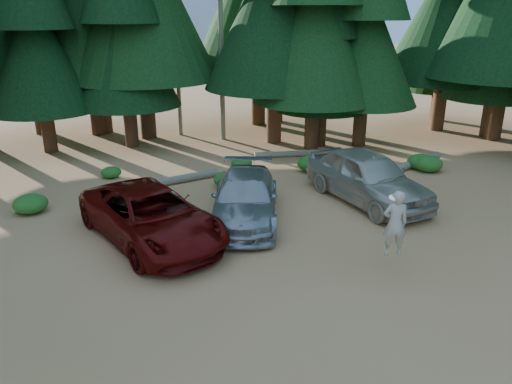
% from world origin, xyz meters
% --- Properties ---
extents(ground, '(160.00, 160.00, 0.00)m').
position_xyz_m(ground, '(0.00, 0.00, 0.00)').
color(ground, '#AE814A').
rests_on(ground, ground).
extents(forest_belt_north, '(36.00, 7.00, 22.00)m').
position_xyz_m(forest_belt_north, '(0.00, 15.00, 0.00)').
color(forest_belt_north, black).
rests_on(forest_belt_north, ground).
extents(snag_front, '(0.24, 0.24, 12.00)m').
position_xyz_m(snag_front, '(0.80, 14.50, 6.00)').
color(snag_front, '#6C6356').
rests_on(snag_front, ground).
extents(snag_back, '(0.20, 0.20, 10.00)m').
position_xyz_m(snag_back, '(-1.20, 16.00, 5.00)').
color(snag_back, '#6C6356').
rests_on(snag_back, ground).
extents(red_pickup, '(4.45, 6.02, 1.52)m').
position_xyz_m(red_pickup, '(-3.46, 3.25, 0.76)').
color(red_pickup, '#600A08').
rests_on(red_pickup, ground).
extents(silver_minivan_center, '(3.30, 5.29, 1.43)m').
position_xyz_m(silver_minivan_center, '(-0.52, 4.07, 0.71)').
color(silver_minivan_center, '#A7A9AF').
rests_on(silver_minivan_center, ground).
extents(silver_minivan_right, '(3.15, 5.53, 1.77)m').
position_xyz_m(silver_minivan_right, '(3.91, 4.58, 0.89)').
color(silver_minivan_right, beige).
rests_on(silver_minivan_right, ground).
extents(frisbee_player, '(0.70, 0.54, 1.73)m').
position_xyz_m(frisbee_player, '(2.35, -0.01, 1.27)').
color(frisbee_player, beige).
rests_on(frisbee_player, ground).
extents(log_left, '(4.19, 1.57, 0.31)m').
position_xyz_m(log_left, '(-2.63, 7.97, 0.15)').
color(log_left, '#6C6356').
rests_on(log_left, ground).
extents(log_mid, '(3.35, 0.61, 0.28)m').
position_xyz_m(log_mid, '(3.15, 10.50, 0.14)').
color(log_mid, '#6C6356').
rests_on(log_mid, ground).
extents(log_right, '(4.82, 2.62, 0.33)m').
position_xyz_m(log_right, '(7.04, 7.40, 0.17)').
color(log_right, '#6C6356').
rests_on(log_right, ground).
extents(shrub_far_left, '(1.10, 1.10, 0.60)m').
position_xyz_m(shrub_far_left, '(-7.18, 6.38, 0.30)').
color(shrub_far_left, '#246D20').
rests_on(shrub_far_left, ground).
extents(shrub_left, '(0.79, 0.79, 0.43)m').
position_xyz_m(shrub_left, '(-4.69, 9.47, 0.22)').
color(shrub_left, '#246D20').
rests_on(shrub_left, ground).
extents(shrub_center_left, '(1.10, 1.10, 0.60)m').
position_xyz_m(shrub_center_left, '(-0.43, 7.18, 0.30)').
color(shrub_center_left, '#246D20').
rests_on(shrub_center_left, ground).
extents(shrub_center_right, '(0.89, 0.89, 0.49)m').
position_xyz_m(shrub_center_right, '(0.58, 9.35, 0.24)').
color(shrub_center_right, '#246D20').
rests_on(shrub_center_right, ground).
extents(shrub_right, '(1.15, 1.15, 0.63)m').
position_xyz_m(shrub_right, '(3.27, 8.29, 0.32)').
color(shrub_right, '#246D20').
rests_on(shrub_right, ground).
extents(shrub_far_right, '(1.12, 1.12, 0.62)m').
position_xyz_m(shrub_far_right, '(7.81, 7.42, 0.31)').
color(shrub_far_right, '#246D20').
rests_on(shrub_far_right, ground).
extents(shrub_edge_east, '(1.17, 1.17, 0.65)m').
position_xyz_m(shrub_edge_east, '(7.91, 7.07, 0.32)').
color(shrub_edge_east, '#246D20').
rests_on(shrub_edge_east, ground).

